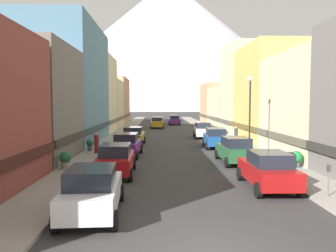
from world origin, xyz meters
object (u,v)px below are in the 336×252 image
car_right_3 (203,130)px  car_driving_0 (157,123)px  car_left_2 (127,145)px  pedestrian_1 (96,144)px  car_left_1 (116,159)px  potted_plant_1 (65,159)px  trash_bin_right (288,160)px  potted_plant_2 (296,158)px  car_left_0 (92,191)px  streetlamp_right (250,104)px  car_right_1 (235,150)px  car_left_3 (133,136)px  potted_plant_0 (90,144)px  car_right_0 (268,170)px  parking_meter_near (329,176)px  pedestrian_0 (236,135)px  car_driving_1 (174,120)px  car_right_2 (215,138)px

car_right_3 → car_driving_0: same height
car_left_2 → pedestrian_1: (-2.45, 0.76, -0.01)m
car_left_1 → potted_plant_1: car_left_1 is taller
potted_plant_1 → pedestrian_1: 6.14m
car_right_3 → pedestrian_1: (-10.05, -12.51, -0.01)m
trash_bin_right → potted_plant_2: (0.65, 0.45, 0.05)m
car_left_0 → streetlamp_right: bearing=53.7°
car_right_1 → pedestrian_1: size_ratio=2.75×
car_right_3 → car_left_3: bearing=-139.1°
car_left_3 → trash_bin_right: bearing=-51.0°
potted_plant_0 → potted_plant_1: potted_plant_1 is taller
car_right_0 → trash_bin_right: car_right_0 is taller
car_left_3 → parking_meter_near: car_left_3 is taller
car_right_1 → streetlamp_right: size_ratio=0.76×
streetlamp_right → pedestrian_0: bearing=83.7°
car_left_0 → potted_plant_0: car_left_0 is taller
car_left_0 → car_driving_1: same height
car_left_1 → car_driving_1: (5.40, 43.53, 0.00)m
potted_plant_2 → pedestrian_1: pedestrian_1 is taller
trash_bin_right → pedestrian_1: (-12.60, 6.62, 0.25)m
car_left_3 → pedestrian_1: car_left_3 is taller
car_right_1 → potted_plant_0: size_ratio=4.69×
car_right_3 → streetlamp_right: streetlamp_right is taller
car_right_1 → potted_plant_2: bearing=-36.0°
car_left_2 → parking_meter_near: bearing=-50.8°
car_right_3 → pedestrian_0: 6.56m
car_left_3 → car_right_0: bearing=-65.3°
car_right_2 → car_right_3: 8.50m
car_left_0 → car_left_3: bearing=90.0°
car_right_0 → potted_plant_0: (-10.80, 11.77, -0.21)m
car_left_1 → trash_bin_right: 10.18m
car_driving_0 → car_left_1: bearing=-93.6°
potted_plant_1 → pedestrian_0: bearing=43.4°
car_left_0 → pedestrian_0: bearing=64.0°
car_right_0 → trash_bin_right: 4.71m
car_left_0 → car_left_2: size_ratio=1.00×
potted_plant_0 → potted_plant_2: potted_plant_2 is taller
car_right_3 → trash_bin_right: bearing=-82.4°
trash_bin_right → pedestrian_0: 13.05m
car_right_0 → potted_plant_0: bearing=132.5°
car_left_2 → car_left_3: size_ratio=1.01×
car_right_2 → car_left_1: bearing=-123.6°
car_left_2 → trash_bin_right: size_ratio=4.57×
car_right_0 → pedestrian_1: size_ratio=2.73×
car_left_0 → car_right_3: size_ratio=1.00×
car_right_2 → car_driving_1: same height
potted_plant_0 → streetlamp_right: 13.10m
car_right_1 → potted_plant_0: car_right_1 is taller
car_left_1 → car_left_3: (-0.00, 13.33, 0.00)m
trash_bin_right → car_driving_1: bearing=96.3°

